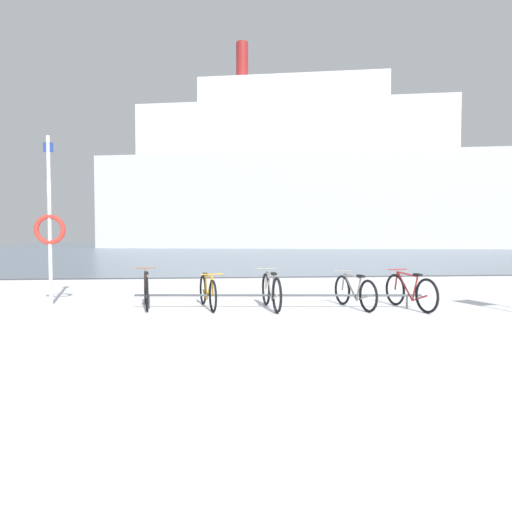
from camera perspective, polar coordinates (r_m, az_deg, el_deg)
name	(u,v)px	position (r m, az deg, el deg)	size (l,w,h in m)	color
ground	(221,249)	(59.85, -4.65, 0.96)	(80.00, 132.00, 0.08)	white
bike_rack	(278,296)	(9.04, 2.87, -5.21)	(5.91, 0.62, 0.31)	#4C5156
bicycle_0	(146,290)	(9.45, -14.20, -4.35)	(0.49, 1.69, 0.82)	black
bicycle_1	(208,292)	(9.14, -6.35, -4.67)	(0.52, 1.70, 0.76)	black
bicycle_2	(271,291)	(9.01, 2.00, -4.61)	(0.46, 1.72, 0.82)	black
bicycle_3	(354,292)	(9.30, 12.78, -4.60)	(0.53, 1.66, 0.76)	black
bicycle_4	(410,292)	(9.52, 19.52, -4.42)	(0.51, 1.71, 0.80)	black
rescue_post	(50,224)	(10.44, -25.42, 3.81)	(0.66, 0.10, 3.66)	silver
ferry_ship	(299,179)	(63.61, 5.66, 10.01)	(58.63, 21.36, 29.50)	silver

